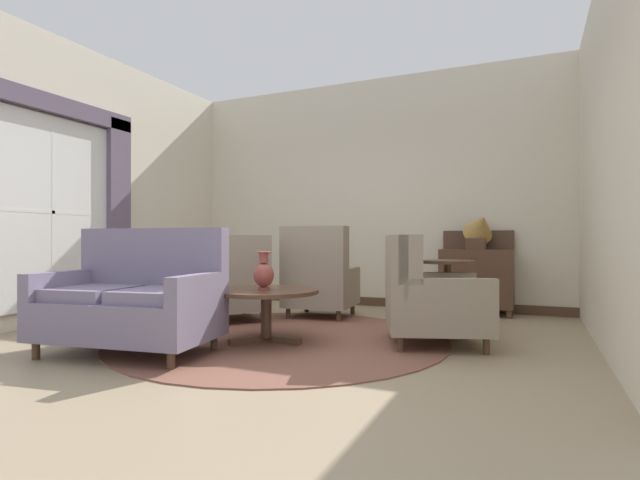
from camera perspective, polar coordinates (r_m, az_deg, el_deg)
name	(u,v)px	position (r m, az deg, el deg)	size (l,w,h in m)	color
ground	(264,345)	(4.40, -6.68, -12.36)	(8.22, 8.22, 0.00)	#9E896B
wall_back	(368,193)	(7.02, 5.69, 5.61)	(5.67, 0.08, 3.26)	beige
wall_left	(115,187)	(6.78, -23.25, 5.82)	(0.08, 4.11, 3.26)	beige
wall_right	(607,156)	(4.67, 31.01, 8.53)	(0.08, 4.11, 3.26)	beige
baseboard_back	(366,301)	(6.99, 5.55, -7.29)	(5.51, 0.03, 0.12)	#4C3323
area_rug	(280,338)	(4.65, -4.76, -11.60)	(3.15, 3.15, 0.01)	brown
window_with_curtains	(54,198)	(6.08, -29.16, 4.41)	(0.12, 2.08, 2.42)	silver
coffee_table	(266,298)	(4.44, -6.44, -6.87)	(0.97, 0.97, 0.49)	#4C3323
porcelain_vase	(264,273)	(4.38, -6.73, -3.96)	(0.19, 0.19, 0.35)	brown
settee	(133,302)	(4.29, -21.39, -6.87)	(1.51, 1.00, 1.04)	slate
armchair_back_corner	(427,298)	(4.43, 12.70, -6.79)	(1.09, 1.07, 0.98)	gray
armchair_far_left	(232,284)	(5.64, -10.50, -5.21)	(1.13, 1.11, 1.00)	gray
armchair_beside_settee	(319,280)	(5.81, -0.12, -4.78)	(0.85, 0.87, 1.10)	gray
side_table	(447,291)	(4.84, 14.96, -5.85)	(0.51, 0.51, 0.74)	#4C3323
sideboard	(476,277)	(6.39, 18.16, -4.21)	(0.88, 0.42, 1.07)	#4C3323
gramophone	(480,228)	(6.27, 18.53, 1.37)	(0.52, 0.58, 0.55)	#4C3323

